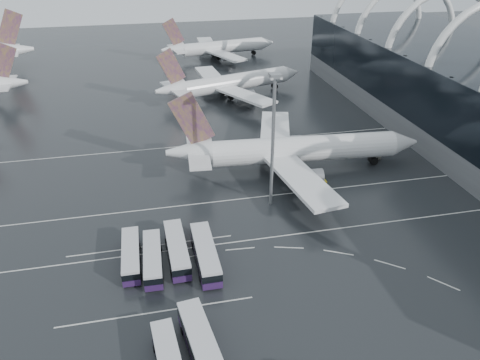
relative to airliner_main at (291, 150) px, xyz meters
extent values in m
plane|color=black|center=(-8.12, -22.17, -4.82)|extent=(420.00, 420.00, 0.00)
torus|color=white|center=(49.88, 24.83, 13.18)|extent=(33.80, 1.80, 33.80)
torus|color=white|center=(49.88, 43.83, 13.18)|extent=(33.80, 1.80, 33.80)
torus|color=white|center=(49.88, 62.83, 13.18)|extent=(33.80, 1.80, 33.80)
cube|color=beige|center=(-8.12, -24.17, -4.81)|extent=(120.00, 0.25, 0.01)
cube|color=beige|center=(-8.12, -10.17, -4.81)|extent=(120.00, 0.25, 0.01)
cube|color=beige|center=(-8.12, 17.83, -4.81)|extent=(120.00, 0.25, 0.01)
cube|color=beige|center=(-32.12, -38.17, -4.81)|extent=(28.00, 0.25, 0.01)
cube|color=beige|center=(-32.12, -22.17, -4.81)|extent=(28.00, 0.25, 0.01)
cylinder|color=silver|center=(2.89, -0.22, 0.18)|extent=(41.20, 8.73, 5.68)
cone|color=silver|center=(26.20, -1.97, 0.18)|extent=(6.28, 6.10, 5.68)
cone|color=silver|center=(-22.38, 1.68, 1.16)|extent=(10.19, 6.40, 5.68)
cube|color=#4A1868|center=(-21.40, 1.61, 8.40)|extent=(9.45, 1.29, 12.04)
cube|color=silver|center=(-20.43, 1.53, 1.16)|extent=(5.71, 17.90, 0.49)
cube|color=silver|center=(-1.93, -12.13, -0.41)|extent=(10.07, 25.17, 0.78)
cube|color=silver|center=(-0.10, 12.28, -0.41)|extent=(13.45, 25.42, 0.78)
cylinder|color=slate|center=(1.25, -8.93, -2.17)|extent=(5.62, 3.72, 3.33)
cylinder|color=slate|center=(2.57, 8.64, -2.17)|extent=(5.62, 3.72, 3.33)
cube|color=black|center=(-1.02, 0.08, -3.74)|extent=(12.19, 7.13, 2.15)
cylinder|color=silver|center=(-0.95, 53.50, -0.23)|extent=(36.21, 15.32, 5.21)
cone|color=silver|center=(18.99, 59.43, -0.23)|extent=(6.65, 6.53, 5.21)
cone|color=silver|center=(-22.63, 47.05, 0.66)|extent=(10.10, 7.56, 5.21)
cube|color=#4A1868|center=(-21.76, 47.31, 7.31)|extent=(8.45, 2.98, 11.05)
cube|color=silver|center=(-20.90, 47.56, 0.66)|extent=(8.49, 16.66, 0.45)
cube|color=silver|center=(-1.20, 41.71, -0.77)|extent=(16.27, 22.74, 0.72)
cube|color=silver|center=(-7.60, 63.24, -0.77)|extent=(8.06, 22.89, 0.72)
cylinder|color=slate|center=(0.49, 45.49, -2.39)|extent=(5.61, 4.34, 3.06)
cylinder|color=slate|center=(-4.12, 60.99, -2.39)|extent=(5.61, 4.34, 3.06)
cube|color=black|center=(-4.40, 52.47, -3.83)|extent=(11.98, 8.59, 1.98)
cylinder|color=silver|center=(3.97, 102.28, -0.32)|extent=(34.62, 11.09, 5.11)
cone|color=silver|center=(23.43, 105.78, -0.32)|extent=(6.11, 5.97, 5.11)
cone|color=silver|center=(-17.22, 98.47, 0.56)|extent=(9.58, 6.59, 5.11)
cube|color=#4A1868|center=(-16.36, 98.62, 7.08)|extent=(8.45, 2.02, 10.83)
cube|color=silver|center=(-15.49, 98.78, 0.56)|extent=(6.71, 16.31, 0.44)
cube|color=silver|center=(2.45, 90.81, -0.85)|extent=(14.03, 22.73, 0.70)
cube|color=silver|center=(-1.45, 112.50, -0.85)|extent=(6.86, 22.21, 0.70)
cylinder|color=slate|center=(4.51, 94.32, -2.44)|extent=(5.30, 3.81, 3.00)
cylinder|color=slate|center=(1.70, 109.93, -2.44)|extent=(5.30, 3.81, 3.00)
cube|color=black|center=(0.50, 101.65, -3.85)|extent=(11.41, 7.42, 1.94)
cone|color=silver|center=(-69.70, 64.10, 0.76)|extent=(9.27, 5.52, 5.31)
cube|color=#4A1868|center=(-70.62, 64.07, 7.53)|extent=(8.82, 0.76, 11.25)
cube|color=silver|center=(-71.53, 64.05, 0.76)|extent=(4.50, 16.56, 0.46)
cone|color=silver|center=(-74.95, 104.13, 1.98)|extent=(11.97, 8.02, 6.46)
cube|color=#4A1868|center=(-76.05, 103.96, 10.23)|extent=(10.72, 2.22, 13.70)
cube|color=silver|center=(-77.15, 103.80, 1.98)|extent=(7.88, 20.57, 0.56)
cube|color=#29133D|center=(-35.38, -26.24, -3.97)|extent=(2.84, 12.29, 1.04)
cube|color=black|center=(-35.38, -26.24, -2.84)|extent=(2.89, 12.04, 1.23)
cube|color=silver|center=(-35.38, -26.24, -2.01)|extent=(2.84, 12.29, 0.42)
cylinder|color=black|center=(-34.10, -30.17, -4.35)|extent=(0.34, 0.95, 0.94)
cylinder|color=black|center=(-36.73, -30.15, -4.35)|extent=(0.34, 0.95, 0.94)
cylinder|color=black|center=(-34.04, -22.32, -4.35)|extent=(0.34, 0.95, 0.94)
cylinder|color=black|center=(-36.66, -22.30, -4.35)|extent=(0.34, 0.95, 0.94)
cube|color=#29133D|center=(-32.01, -27.93, -3.96)|extent=(3.18, 12.49, 1.05)
cube|color=black|center=(-32.01, -27.93, -2.81)|extent=(3.22, 12.24, 1.24)
cube|color=silver|center=(-32.01, -27.93, -1.98)|extent=(3.18, 12.49, 0.43)
cylinder|color=black|center=(-30.81, -31.95, -4.34)|extent=(0.37, 0.96, 0.95)
cylinder|color=black|center=(-33.47, -31.86, -4.34)|extent=(0.37, 0.96, 0.95)
cylinder|color=black|center=(-30.55, -24.01, -4.34)|extent=(0.37, 0.96, 0.95)
cylinder|color=black|center=(-33.21, -23.92, -4.34)|extent=(0.37, 0.96, 0.95)
cube|color=#29133D|center=(-27.97, -26.45, -3.90)|extent=(3.26, 13.37, 1.13)
cube|color=black|center=(-27.97, -26.45, -2.67)|extent=(3.31, 13.10, 1.33)
cube|color=silver|center=(-27.97, -26.45, -1.77)|extent=(3.26, 13.37, 0.46)
cylinder|color=black|center=(-26.45, -30.68, -4.31)|extent=(0.38, 1.03, 1.02)
cylinder|color=black|center=(-29.30, -30.74, -4.31)|extent=(0.38, 1.03, 1.02)
cylinder|color=black|center=(-26.64, -22.16, -4.31)|extent=(0.38, 1.03, 1.02)
cylinder|color=black|center=(-29.49, -22.23, -4.31)|extent=(0.38, 1.03, 1.02)
cube|color=#29133D|center=(-23.60, -28.76, -3.86)|extent=(3.16, 13.88, 1.17)
cube|color=black|center=(-23.60, -28.76, -2.58)|extent=(3.22, 13.60, 1.39)
cube|color=silver|center=(-23.60, -28.76, -1.64)|extent=(3.16, 13.88, 0.48)
cylinder|color=black|center=(-22.09, -33.18, -4.28)|extent=(0.38, 1.07, 1.07)
cylinder|color=black|center=(-25.06, -33.20, -4.28)|extent=(0.38, 1.07, 1.07)
cylinder|color=black|center=(-22.14, -24.31, -4.28)|extent=(0.38, 1.07, 1.07)
cylinder|color=black|center=(-25.11, -24.33, -4.28)|extent=(0.38, 1.07, 1.07)
cube|color=silver|center=(-31.11, -49.14, -1.96)|extent=(3.88, 12.68, 0.43)
cylinder|color=black|center=(-30.13, -45.05, -4.34)|extent=(0.42, 0.99, 0.96)
cylinder|color=black|center=(-32.79, -45.28, -4.34)|extent=(0.42, 0.99, 0.96)
cube|color=#29133D|center=(-26.89, -47.23, -3.86)|extent=(4.85, 14.15, 1.17)
cube|color=black|center=(-26.89, -47.23, -2.58)|extent=(4.87, 13.88, 1.39)
cube|color=silver|center=(-26.89, -47.23, -1.64)|extent=(4.85, 14.15, 0.48)
cylinder|color=black|center=(-25.99, -42.64, -4.28)|extent=(0.51, 1.11, 1.07)
cylinder|color=black|center=(-28.94, -43.02, -4.28)|extent=(0.51, 1.11, 1.07)
cylinder|color=gray|center=(-8.27, -13.19, 7.93)|extent=(0.64, 0.64, 25.50)
cube|color=gray|center=(-8.27, -13.19, 20.95)|extent=(2.00, 2.00, 0.73)
cube|color=white|center=(-8.27, -13.19, 20.68)|extent=(1.82, 1.82, 0.36)
cube|color=slate|center=(15.11, 8.34, -4.17)|extent=(2.37, 1.40, 1.29)
cube|color=gold|center=(3.83, -8.68, -4.15)|extent=(2.46, 1.45, 1.34)
cube|color=slate|center=(21.51, 1.03, -4.27)|extent=(2.01, 1.19, 1.10)
camera|label=1|loc=(-31.12, -88.99, 43.71)|focal=35.00mm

